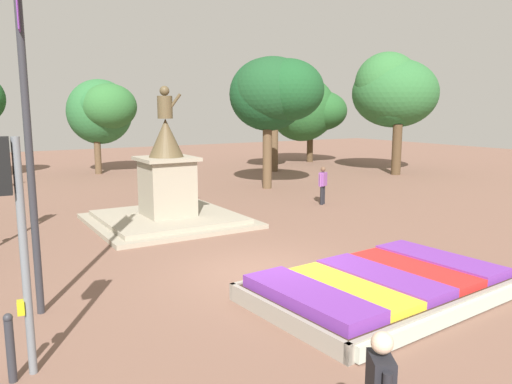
{
  "coord_description": "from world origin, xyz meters",
  "views": [
    {
      "loc": [
        -6.1,
        -9.65,
        3.91
      ],
      "look_at": [
        0.97,
        1.92,
        1.64
      ],
      "focal_mm": 35.0,
      "sensor_mm": 36.0,
      "label": 1
    }
  ],
  "objects_px": {
    "statue_monument": "(167,194)",
    "banner_pole": "(26,108)",
    "pedestrian_crossing_plaza": "(323,183)",
    "flower_planter": "(382,286)",
    "traffic_light_near_crossing": "(13,215)",
    "kerb_bollard_mid_a": "(10,346)"
  },
  "relations": [
    {
      "from": "traffic_light_near_crossing",
      "to": "flower_planter",
      "type": "bearing_deg",
      "value": -4.33
    },
    {
      "from": "banner_pole",
      "to": "traffic_light_near_crossing",
      "type": "bearing_deg",
      "value": -103.45
    },
    {
      "from": "flower_planter",
      "to": "kerb_bollard_mid_a",
      "type": "height_order",
      "value": "kerb_bollard_mid_a"
    },
    {
      "from": "statue_monument",
      "to": "banner_pole",
      "type": "xyz_separation_m",
      "value": [
        -4.98,
        -6.0,
        2.9
      ]
    },
    {
      "from": "flower_planter",
      "to": "statue_monument",
      "type": "relative_size",
      "value": 1.13
    },
    {
      "from": "flower_planter",
      "to": "kerb_bollard_mid_a",
      "type": "relative_size",
      "value": 5.43
    },
    {
      "from": "traffic_light_near_crossing",
      "to": "kerb_bollard_mid_a",
      "type": "xyz_separation_m",
      "value": [
        -0.18,
        -0.12,
        -1.89
      ]
    },
    {
      "from": "banner_pole",
      "to": "kerb_bollard_mid_a",
      "type": "xyz_separation_m",
      "value": [
        -0.74,
        -2.46,
        -3.37
      ]
    },
    {
      "from": "banner_pole",
      "to": "statue_monument",
      "type": "bearing_deg",
      "value": 50.26
    },
    {
      "from": "statue_monument",
      "to": "traffic_light_near_crossing",
      "type": "distance_m",
      "value": 10.11
    },
    {
      "from": "flower_planter",
      "to": "banner_pole",
      "type": "height_order",
      "value": "banner_pole"
    },
    {
      "from": "kerb_bollard_mid_a",
      "to": "statue_monument",
      "type": "bearing_deg",
      "value": 55.89
    },
    {
      "from": "traffic_light_near_crossing",
      "to": "pedestrian_crossing_plaza",
      "type": "distance_m",
      "value": 14.81
    },
    {
      "from": "traffic_light_near_crossing",
      "to": "kerb_bollard_mid_a",
      "type": "bearing_deg",
      "value": -146.44
    },
    {
      "from": "pedestrian_crossing_plaza",
      "to": "banner_pole",
      "type": "bearing_deg",
      "value": -153.38
    },
    {
      "from": "flower_planter",
      "to": "traffic_light_near_crossing",
      "type": "xyz_separation_m",
      "value": [
        -6.81,
        0.52,
        2.2
      ]
    },
    {
      "from": "traffic_light_near_crossing",
      "to": "banner_pole",
      "type": "bearing_deg",
      "value": 76.55
    },
    {
      "from": "flower_planter",
      "to": "banner_pole",
      "type": "distance_m",
      "value": 7.79
    },
    {
      "from": "traffic_light_near_crossing",
      "to": "pedestrian_crossing_plaza",
      "type": "relative_size",
      "value": 2.25
    },
    {
      "from": "pedestrian_crossing_plaza",
      "to": "flower_planter",
      "type": "bearing_deg",
      "value": -121.96
    },
    {
      "from": "statue_monument",
      "to": "traffic_light_near_crossing",
      "type": "height_order",
      "value": "statue_monument"
    },
    {
      "from": "traffic_light_near_crossing",
      "to": "banner_pole",
      "type": "xyz_separation_m",
      "value": [
        0.56,
        2.34,
        1.48
      ]
    }
  ]
}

